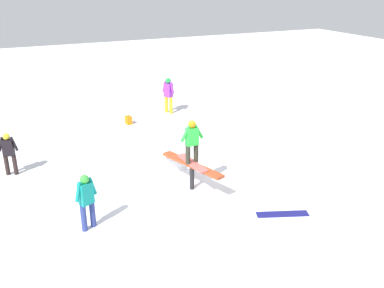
# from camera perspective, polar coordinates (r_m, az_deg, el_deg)

# --- Properties ---
(ground_plane) EXTENTS (60.00, 60.00, 0.00)m
(ground_plane) POSITION_cam_1_polar(r_m,az_deg,el_deg) (12.67, 0.00, -5.97)
(ground_plane) COLOR white
(rail_feature) EXTENTS (2.31, 0.98, 0.82)m
(rail_feature) POSITION_cam_1_polar(r_m,az_deg,el_deg) (12.36, 0.00, -3.14)
(rail_feature) COLOR black
(rail_feature) RESTS_ON ground
(snow_kicker_ramp) EXTENTS (2.17, 1.98, 0.61)m
(snow_kicker_ramp) POSITION_cam_1_polar(r_m,az_deg,el_deg) (13.97, -5.69, -1.94)
(snow_kicker_ramp) COLOR white
(snow_kicker_ramp) RESTS_ON ground
(main_rider_on_rail) EXTENTS (1.42, 0.74, 1.30)m
(main_rider_on_rail) POSITION_cam_1_polar(r_m,az_deg,el_deg) (12.06, 0.00, 0.17)
(main_rider_on_rail) COLOR #F25C56
(main_rider_on_rail) RESTS_ON rail_feature
(bystander_teal) EXTENTS (0.33, 0.60, 1.46)m
(bystander_teal) POSITION_cam_1_polar(r_m,az_deg,el_deg) (10.73, -13.89, -7.13)
(bystander_teal) COLOR navy
(bystander_teal) RESTS_ON ground
(bystander_purple) EXTENTS (0.69, 0.38, 1.60)m
(bystander_purple) POSITION_cam_1_polar(r_m,az_deg,el_deg) (19.35, -3.17, 6.74)
(bystander_purple) COLOR yellow
(bystander_purple) RESTS_ON ground
(bystander_black) EXTENTS (0.29, 0.60, 1.38)m
(bystander_black) POSITION_cam_1_polar(r_m,az_deg,el_deg) (14.39, -23.25, -0.95)
(bystander_black) COLOR black
(bystander_black) RESTS_ON ground
(loose_snowboard_navy) EXTENTS (0.75, 1.38, 0.02)m
(loose_snowboard_navy) POSITION_cam_1_polar(r_m,az_deg,el_deg) (11.64, 11.95, -9.12)
(loose_snowboard_navy) COLOR navy
(loose_snowboard_navy) RESTS_ON ground
(backpack_on_snow) EXTENTS (0.32, 0.25, 0.34)m
(backpack_on_snow) POSITION_cam_1_polar(r_m,az_deg,el_deg) (18.20, -8.46, 3.16)
(backpack_on_snow) COLOR orange
(backpack_on_snow) RESTS_ON ground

